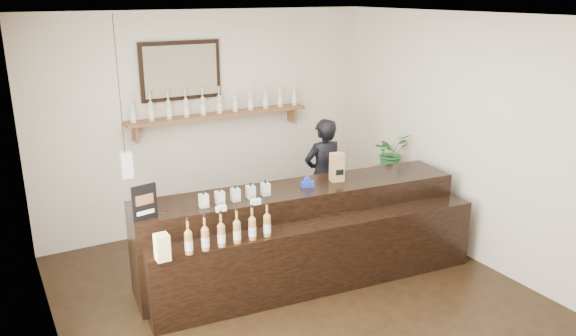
% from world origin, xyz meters
% --- Properties ---
extents(ground, '(5.00, 5.00, 0.00)m').
position_xyz_m(ground, '(0.00, 0.00, 0.00)').
color(ground, black).
rests_on(ground, ground).
extents(room_shell, '(5.00, 5.00, 5.00)m').
position_xyz_m(room_shell, '(0.00, 0.00, 1.70)').
color(room_shell, beige).
rests_on(room_shell, ground).
extents(back_wall_decor, '(2.66, 0.96, 1.69)m').
position_xyz_m(back_wall_decor, '(-0.15, 2.37, 1.76)').
color(back_wall_decor, brown).
rests_on(back_wall_decor, ground).
extents(counter, '(3.62, 1.29, 1.17)m').
position_xyz_m(counter, '(0.30, 0.57, 0.47)').
color(counter, black).
rests_on(counter, ground).
extents(promo_sign, '(0.24, 0.06, 0.34)m').
position_xyz_m(promo_sign, '(-1.38, 0.63, 1.17)').
color(promo_sign, black).
rests_on(promo_sign, counter).
extents(paper_bag, '(0.17, 0.14, 0.32)m').
position_xyz_m(paper_bag, '(0.77, 0.68, 1.16)').
color(paper_bag, '#8A6442').
rests_on(paper_bag, counter).
extents(tape_dispenser, '(0.15, 0.09, 0.11)m').
position_xyz_m(tape_dispenser, '(0.38, 0.66, 1.04)').
color(tape_dispenser, '#162CA0').
rests_on(tape_dispenser, counter).
extents(side_cabinet, '(0.54, 0.63, 0.77)m').
position_xyz_m(side_cabinet, '(2.00, 1.25, 0.39)').
color(side_cabinet, brown).
rests_on(side_cabinet, ground).
extents(potted_plant, '(0.50, 0.45, 0.49)m').
position_xyz_m(potted_plant, '(2.00, 1.25, 1.02)').
color(potted_plant, '#2B6C32').
rests_on(potted_plant, side_cabinet).
extents(shopkeeper, '(0.62, 0.42, 1.69)m').
position_xyz_m(shopkeeper, '(1.16, 1.55, 0.84)').
color(shopkeeper, black).
rests_on(shopkeeper, ground).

